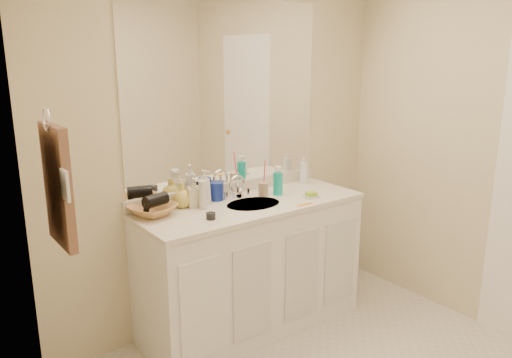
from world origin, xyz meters
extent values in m
cube|color=beige|center=(0.00, 1.30, 1.20)|extent=(2.60, 0.02, 2.40)
cube|color=beige|center=(-1.30, 0.00, 1.20)|extent=(0.02, 2.60, 2.40)
cube|color=white|center=(0.00, 1.02, 0.42)|extent=(1.50, 0.55, 0.85)
cube|color=white|center=(0.00, 1.02, 0.86)|extent=(1.52, 0.57, 0.03)
cube|color=beige|center=(0.00, 1.29, 0.92)|extent=(1.52, 0.03, 0.08)
cylinder|color=beige|center=(0.00, 1.00, 0.87)|extent=(0.37, 0.37, 0.02)
cylinder|color=silver|center=(0.00, 1.18, 0.94)|extent=(0.02, 0.02, 0.11)
cube|color=white|center=(0.00, 1.29, 1.56)|extent=(1.48, 0.01, 1.20)
cylinder|color=navy|center=(-0.14, 1.21, 0.94)|extent=(0.09, 0.09, 0.12)
cylinder|color=tan|center=(0.17, 1.11, 0.93)|extent=(0.07, 0.07, 0.09)
cylinder|color=#F6406A|center=(0.18, 1.11, 1.03)|extent=(0.02, 0.04, 0.19)
cylinder|color=#0EAFA6|center=(0.26, 1.07, 0.96)|extent=(0.09, 0.09, 0.16)
cylinder|color=white|center=(0.60, 1.19, 0.96)|extent=(0.08, 0.08, 0.16)
cube|color=silver|center=(0.39, 0.88, 0.89)|extent=(0.11, 0.10, 0.01)
cube|color=#92C02E|center=(0.39, 0.88, 0.90)|extent=(0.08, 0.07, 0.03)
cube|color=orange|center=(0.25, 0.79, 0.88)|extent=(0.11, 0.03, 0.00)
cylinder|color=black|center=(-0.38, 0.91, 0.90)|extent=(0.06, 0.06, 0.04)
cylinder|color=silver|center=(-0.31, 1.10, 0.97)|extent=(0.07, 0.07, 0.18)
imported|color=silver|center=(-0.25, 1.20, 0.99)|extent=(0.11, 0.11, 0.22)
imported|color=beige|center=(-0.33, 1.18, 0.97)|extent=(0.10, 0.10, 0.18)
imported|color=#D3BF52|center=(-0.40, 1.21, 0.96)|extent=(0.16, 0.16, 0.16)
imported|color=#B17E47|center=(-0.62, 1.17, 0.91)|extent=(0.34, 0.34, 0.07)
cylinder|color=black|center=(-0.60, 1.17, 0.97)|extent=(0.17, 0.12, 0.08)
torus|color=silver|center=(-1.27, 0.77, 1.55)|extent=(0.01, 0.11, 0.11)
cube|color=brown|center=(-1.25, 0.77, 1.25)|extent=(0.04, 0.32, 0.55)
cube|color=silver|center=(-1.27, 0.57, 1.30)|extent=(0.01, 0.08, 0.13)
camera|label=1|loc=(-1.82, -1.47, 1.83)|focal=35.00mm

